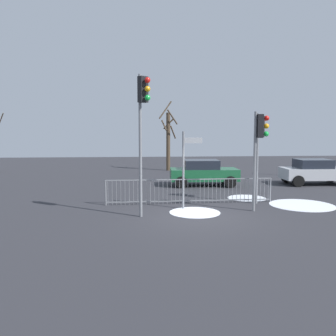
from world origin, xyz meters
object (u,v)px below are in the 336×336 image
at_px(traffic_light_mid_right, 259,139).
at_px(direction_sign_post, 185,166).
at_px(traffic_light_rear_left, 143,114).
at_px(car_green_near, 203,172).
at_px(car_silver_far, 315,171).
at_px(bare_tree_centre, 168,139).
at_px(traffic_light_foreground_left, 260,138).

xyz_separation_m(traffic_light_mid_right, direction_sign_post, (-2.79, 0.64, -1.09)).
bearing_deg(traffic_light_rear_left, traffic_light_mid_right, 149.60).
distance_m(traffic_light_mid_right, traffic_light_rear_left, 4.60).
relative_size(car_green_near, car_silver_far, 1.01).
height_order(traffic_light_mid_right, car_green_near, traffic_light_mid_right).
xyz_separation_m(traffic_light_mid_right, car_silver_far, (5.56, 6.54, -2.06)).
distance_m(car_silver_far, bare_tree_centre, 11.39).
bearing_deg(car_green_near, traffic_light_mid_right, -79.67).
bearing_deg(traffic_light_rear_left, direction_sign_post, 179.03).
height_order(traffic_light_foreground_left, direction_sign_post, traffic_light_foreground_left).
distance_m(traffic_light_rear_left, direction_sign_post, 2.92).
bearing_deg(car_green_near, bare_tree_centre, 101.56).
xyz_separation_m(car_silver_far, bare_tree_centre, (-7.86, 8.07, 1.72)).
relative_size(car_green_near, bare_tree_centre, 0.71).
distance_m(traffic_light_rear_left, car_green_near, 8.61).
relative_size(direction_sign_post, car_green_near, 0.80).
bearing_deg(traffic_light_foreground_left, bare_tree_centre, 153.48).
distance_m(traffic_light_mid_right, car_silver_far, 8.83).
xyz_separation_m(direction_sign_post, bare_tree_centre, (0.49, 13.97, 0.76)).
bearing_deg(car_silver_far, traffic_light_rear_left, -142.94).
distance_m(traffic_light_foreground_left, direction_sign_post, 3.62).
bearing_deg(traffic_light_rear_left, car_green_near, -154.66).
relative_size(direction_sign_post, bare_tree_centre, 0.57).
bearing_deg(traffic_light_mid_right, direction_sign_post, -97.78).
relative_size(traffic_light_mid_right, direction_sign_post, 1.24).
height_order(traffic_light_rear_left, car_green_near, traffic_light_rear_left).
bearing_deg(traffic_light_foreground_left, car_silver_far, 96.02).
bearing_deg(bare_tree_centre, car_green_near, -80.50).
distance_m(traffic_light_foreground_left, traffic_light_mid_right, 1.65).
relative_size(traffic_light_foreground_left, direction_sign_post, 1.24).
bearing_deg(traffic_light_foreground_left, direction_sign_post, -113.38).
distance_m(traffic_light_foreground_left, bare_tree_centre, 13.36).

